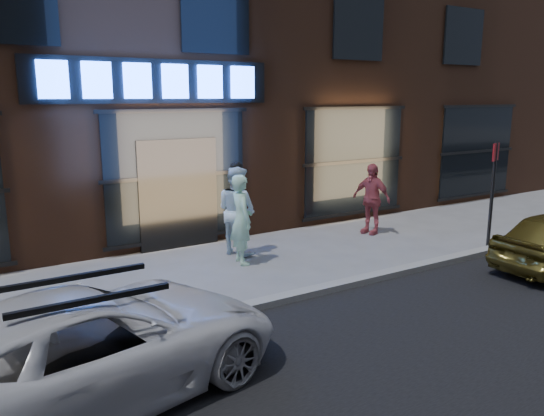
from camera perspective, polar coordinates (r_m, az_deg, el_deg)
The scene contains 8 objects.
ground at distance 8.70m, azimuth 0.12°, elevation -10.33°, with size 90.00×90.00×0.00m, color slate.
curb at distance 8.68m, azimuth 0.12°, elevation -9.97°, with size 60.00×0.25×0.12m, color gray.
storefront_building at distance 15.53m, azimuth -16.49°, elevation 18.31°, with size 30.20×8.28×10.30m.
man_bowtie at distance 10.52m, azimuth -3.32°, elevation -1.25°, with size 0.66×0.43×1.80m, color #BEFAE2.
man_cap at distance 11.18m, azimuth -3.81°, elevation -0.26°, with size 0.92×0.71×1.88m, color white.
passerby at distance 13.07m, azimuth 10.61°, elevation 0.99°, with size 1.01×0.42×1.72m, color #B94C55.
white_suv at distance 6.28m, azimuth -19.27°, elevation -13.94°, with size 2.08×4.52×1.26m, color silver.
sign_post at distance 12.40m, azimuth 22.66°, elevation 2.27°, with size 0.36×0.16×2.34m.
Camera 1 is at (-4.25, -6.84, 3.30)m, focal length 35.00 mm.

